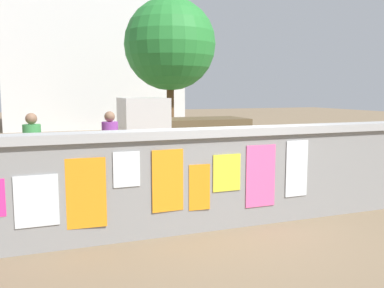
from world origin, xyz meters
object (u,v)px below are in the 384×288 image
(person_walking, at_px, (110,141))
(person_bystander, at_px, (32,146))
(bicycle_near, at_px, (73,191))
(auto_rickshaw_truck, at_px, (177,131))
(motorcycle, at_px, (182,170))
(bicycle_far, at_px, (19,166))
(tree_roadside, at_px, (170,45))

(person_walking, relative_size, person_bystander, 1.00)
(bicycle_near, bearing_deg, person_walking, 60.19)
(auto_rickshaw_truck, height_order, motorcycle, auto_rickshaw_truck)
(bicycle_near, distance_m, bicycle_far, 3.05)
(bicycle_far, distance_m, person_walking, 2.33)
(person_bystander, xyz_separation_m, tree_roadside, (5.22, 7.41, 2.85))
(person_walking, bearing_deg, bicycle_far, 144.32)
(bicycle_near, distance_m, person_bystander, 1.72)
(bicycle_near, xyz_separation_m, tree_roadside, (4.61, 8.89, 3.47))
(bicycle_far, bearing_deg, person_bystander, -78.33)
(auto_rickshaw_truck, height_order, bicycle_near, auto_rickshaw_truck)
(motorcycle, relative_size, bicycle_far, 1.12)
(auto_rickshaw_truck, relative_size, person_walking, 2.25)
(auto_rickshaw_truck, height_order, bicycle_far, auto_rickshaw_truck)
(auto_rickshaw_truck, relative_size, bicycle_far, 2.15)
(bicycle_far, bearing_deg, tree_roadside, 47.28)
(bicycle_far, bearing_deg, motorcycle, -37.11)
(person_walking, bearing_deg, tree_roadside, 63.14)
(bicycle_near, distance_m, person_walking, 1.95)
(motorcycle, bearing_deg, tree_roadside, 73.59)
(bicycle_far, xyz_separation_m, tree_roadside, (5.52, 5.98, 3.47))
(auto_rickshaw_truck, distance_m, tree_roadside, 5.77)
(motorcycle, height_order, tree_roadside, tree_roadside)
(bicycle_near, height_order, person_walking, person_walking)
(auto_rickshaw_truck, distance_m, bicycle_far, 4.38)
(person_bystander, relative_size, tree_roadside, 0.29)
(motorcycle, height_order, person_bystander, person_bystander)
(person_bystander, bearing_deg, auto_rickshaw_truck, 34.22)
(tree_roadside, bearing_deg, person_bystander, -125.17)
(motorcycle, bearing_deg, person_bystander, 162.23)
(auto_rickshaw_truck, height_order, person_bystander, auto_rickshaw_truck)
(motorcycle, relative_size, tree_roadside, 0.34)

